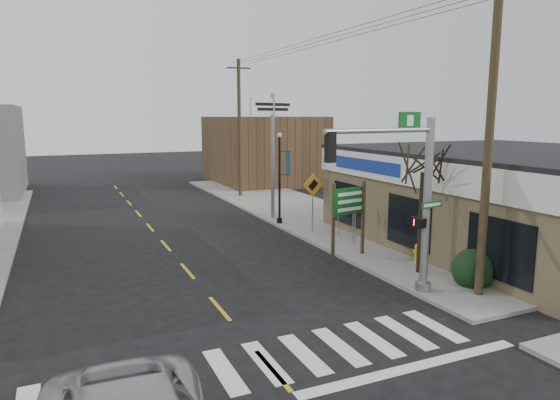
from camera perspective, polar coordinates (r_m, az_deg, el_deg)
name	(u,v)px	position (r m, az deg, el deg)	size (l,w,h in m)	color
ground	(272,370)	(11.92, -0.88, -18.86)	(140.00, 140.00, 0.00)	black
sidewalk_right	(331,222)	(26.75, 5.88, -2.56)	(6.00, 38.00, 0.13)	slate
center_line	(187,271)	(18.98, -10.54, -7.96)	(0.12, 56.00, 0.01)	gold
crosswalk	(266,362)	(12.24, -1.66, -18.02)	(11.00, 2.20, 0.01)	silver
thrift_store	(518,200)	(24.59, 25.58, 0.05)	(12.00, 14.00, 4.00)	brown
bldg_distant_right	(263,150)	(42.88, -1.96, 5.75)	(8.00, 10.00, 5.60)	brown
traffic_signal_pole	(410,188)	(15.72, 14.68, 1.36)	(4.47, 0.37, 5.66)	gray
guide_sign	(349,209)	(19.93, 7.90, -1.01)	(1.70, 0.14, 2.97)	#44361F
fire_hydrant	(417,252)	(19.95, 15.43, -5.75)	(0.22, 0.22, 0.71)	gold
ped_crossing_sign	(313,192)	(23.88, 3.78, 0.90)	(1.11, 0.08, 2.85)	gray
lamp_post	(281,171)	(25.76, 0.06, 3.33)	(0.61, 0.48, 4.70)	black
dance_center_sign	(273,125)	(26.92, -0.86, 8.61)	(3.17, 0.20, 6.75)	gray
bare_tree	(425,154)	(18.02, 16.20, 5.10)	(2.70, 2.70, 5.41)	black
shrub_front	(473,269)	(17.88, 21.16, -7.42)	(1.38, 1.38, 1.03)	#1B3618
shrub_back	(457,242)	(21.93, 19.54, -4.58)	(1.03, 1.03, 0.77)	black
utility_pole_near	(490,129)	(16.27, 22.85, 7.52)	(1.75, 0.26, 10.08)	#473B21
utility_pole_far	(239,127)	(34.88, -4.67, 8.33)	(1.63, 0.24, 9.35)	#462C1C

